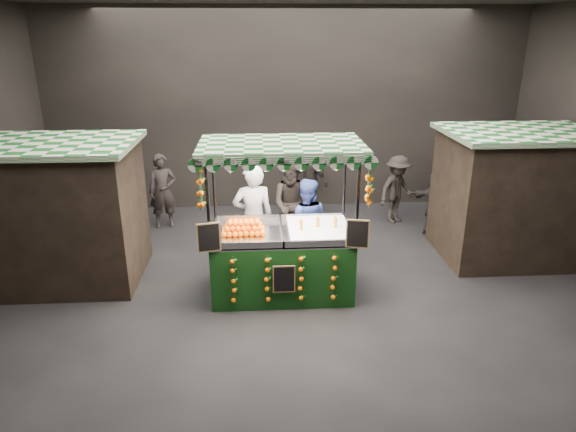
{
  "coord_description": "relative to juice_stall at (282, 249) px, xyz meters",
  "views": [
    {
      "loc": [
        -0.78,
        -7.94,
        4.42
      ],
      "look_at": [
        -0.23,
        0.62,
        1.28
      ],
      "focal_mm": 31.79,
      "sensor_mm": 36.0,
      "label": 1
    }
  ],
  "objects": [
    {
      "name": "shopper_1",
      "position": [
        0.33,
        2.03,
        0.12
      ],
      "size": [
        1.04,
        0.87,
        1.92
      ],
      "rotation": [
        0.0,
        0.0,
        -0.16
      ],
      "color": "black",
      "rests_on": "ground"
    },
    {
      "name": "neighbour_stall_right",
      "position": [
        4.76,
        1.35,
        0.47
      ],
      "size": [
        3.0,
        2.2,
        2.6
      ],
      "color": "black",
      "rests_on": "ground"
    },
    {
      "name": "shopper_4",
      "position": [
        -3.92,
        3.74,
        -0.06
      ],
      "size": [
        0.9,
        0.84,
        1.55
      ],
      "rotation": [
        0.0,
        0.0,
        3.76
      ],
      "color": "#2E2825",
      "rests_on": "ground"
    },
    {
      "name": "ground",
      "position": [
        0.36,
        -0.15,
        -0.84
      ],
      "size": [
        12.0,
        12.0,
        0.0
      ],
      "primitive_type": "plane",
      "color": "black",
      "rests_on": "ground"
    },
    {
      "name": "shopper_3",
      "position": [
        2.93,
        3.41,
        -0.02
      ],
      "size": [
        1.22,
        1.09,
        1.65
      ],
      "rotation": [
        0.0,
        0.0,
        0.57
      ],
      "color": "#2A2622",
      "rests_on": "ground"
    },
    {
      "name": "neighbour_stall_left",
      "position": [
        -4.04,
        0.85,
        0.47
      ],
      "size": [
        3.0,
        2.2,
        2.6
      ],
      "color": "black",
      "rests_on": "ground"
    },
    {
      "name": "vendor_blue",
      "position": [
        0.51,
        1.07,
        0.06
      ],
      "size": [
        0.97,
        0.81,
        1.79
      ],
      "rotation": [
        0.0,
        0.0,
        2.98
      ],
      "color": "navy",
      "rests_on": "ground"
    },
    {
      "name": "shopper_0",
      "position": [
        -2.62,
        3.45,
        0.04
      ],
      "size": [
        0.7,
        0.52,
        1.75
      ],
      "rotation": [
        0.0,
        0.0,
        0.16
      ],
      "color": "#2D2625",
      "rests_on": "ground"
    },
    {
      "name": "market_hall",
      "position": [
        0.36,
        -0.15,
        2.54
      ],
      "size": [
        12.1,
        10.1,
        5.05
      ],
      "color": "black",
      "rests_on": "ground"
    },
    {
      "name": "juice_stall",
      "position": [
        0.0,
        0.0,
        0.0
      ],
      "size": [
        2.79,
        1.64,
        2.7
      ],
      "color": "black",
      "rests_on": "ground"
    },
    {
      "name": "shopper_5",
      "position": [
        3.6,
        2.51,
        -0.07
      ],
      "size": [
        1.32,
        1.35,
        1.55
      ],
      "rotation": [
        0.0,
        0.0,
        2.34
      ],
      "color": "#292421",
      "rests_on": "ground"
    },
    {
      "name": "shopper_2",
      "position": [
        0.94,
        4.13,
        0.01
      ],
      "size": [
        1.01,
        0.99,
        1.7
      ],
      "rotation": [
        0.0,
        0.0,
        2.38
      ],
      "color": "#2B2623",
      "rests_on": "ground"
    },
    {
      "name": "vendor_grey",
      "position": [
        -0.5,
        0.97,
        0.22
      ],
      "size": [
        0.82,
        0.59,
        2.12
      ],
      "rotation": [
        0.0,
        0.0,
        3.26
      ],
      "color": "gray",
      "rests_on": "ground"
    }
  ]
}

